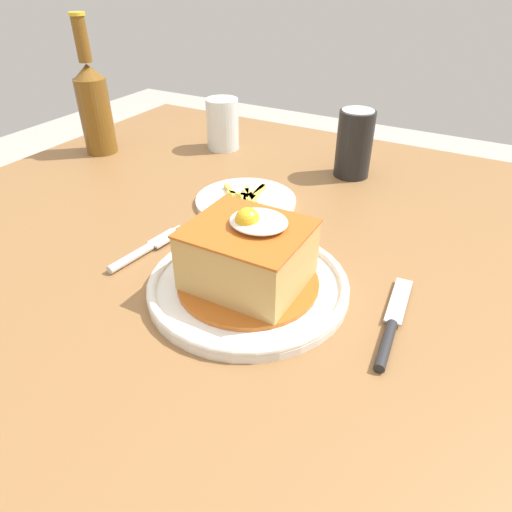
# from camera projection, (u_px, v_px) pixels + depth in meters

# --- Properties ---
(dining_table) EXTENTS (1.39, 1.00, 0.75)m
(dining_table) POSITION_uv_depth(u_px,v_px,m) (328.00, 309.00, 0.70)
(dining_table) COLOR olive
(dining_table) RESTS_ON ground_plane
(main_plate) EXTENTS (0.25, 0.25, 0.02)m
(main_plate) POSITION_uv_depth(u_px,v_px,m) (248.00, 284.00, 0.58)
(main_plate) COLOR white
(main_plate) RESTS_ON dining_table
(sandwich_meal) EXTENTS (0.18, 0.18, 0.11)m
(sandwich_meal) POSITION_uv_depth(u_px,v_px,m) (248.00, 256.00, 0.55)
(sandwich_meal) COLOR #B75B1E
(sandwich_meal) RESTS_ON main_plate
(fork) EXTENTS (0.03, 0.14, 0.01)m
(fork) POSITION_uv_depth(u_px,v_px,m) (142.00, 251.00, 0.65)
(fork) COLOR silver
(fork) RESTS_ON dining_table
(knife) EXTENTS (0.03, 0.17, 0.01)m
(knife) POSITION_uv_depth(u_px,v_px,m) (390.00, 331.00, 0.51)
(knife) COLOR #262628
(knife) RESTS_ON dining_table
(soda_can) EXTENTS (0.07, 0.07, 0.12)m
(soda_can) POSITION_uv_depth(u_px,v_px,m) (354.00, 144.00, 0.85)
(soda_can) COLOR black
(soda_can) RESTS_ON dining_table
(beer_bottle_amber) EXTENTS (0.06, 0.06, 0.27)m
(beer_bottle_amber) POSITION_uv_depth(u_px,v_px,m) (94.00, 104.00, 0.93)
(beer_bottle_amber) COLOR brown
(beer_bottle_amber) RESTS_ON dining_table
(drinking_glass) EXTENTS (0.07, 0.07, 0.10)m
(drinking_glass) POSITION_uv_depth(u_px,v_px,m) (223.00, 127.00, 0.98)
(drinking_glass) COLOR gold
(drinking_glass) RESTS_ON dining_table
(side_plate_fries) EXTENTS (0.17, 0.17, 0.02)m
(side_plate_fries) POSITION_uv_depth(u_px,v_px,m) (246.00, 200.00, 0.78)
(side_plate_fries) COLOR white
(side_plate_fries) RESTS_ON dining_table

